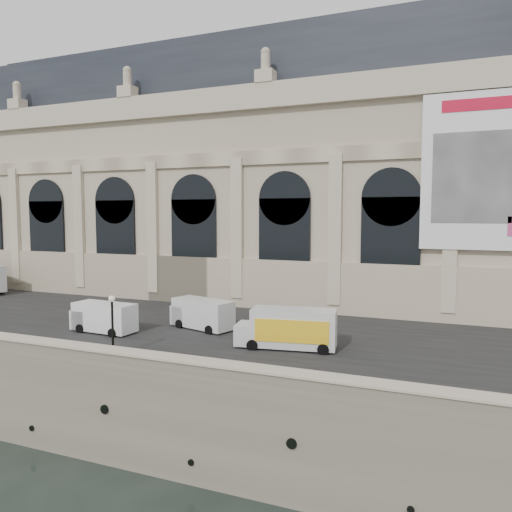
% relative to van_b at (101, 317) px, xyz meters
% --- Properties ---
extents(ground, '(260.00, 260.00, 0.00)m').
position_rel_van_b_xyz_m(ground, '(4.67, -7.91, -7.23)').
color(ground, black).
rests_on(ground, ground).
extents(quay, '(160.00, 70.00, 6.00)m').
position_rel_van_b_xyz_m(quay, '(4.67, 27.09, -4.23)').
color(quay, gray).
rests_on(quay, ground).
extents(street, '(160.00, 24.00, 0.06)m').
position_rel_van_b_xyz_m(street, '(4.67, 6.09, -1.20)').
color(street, '#2D2D2D').
rests_on(street, quay).
extents(parapet, '(160.00, 1.40, 1.21)m').
position_rel_van_b_xyz_m(parapet, '(4.67, -7.31, -0.61)').
color(parapet, gray).
rests_on(parapet, quay).
extents(museum, '(69.00, 18.70, 29.10)m').
position_rel_van_b_xyz_m(museum, '(-1.31, 22.95, 12.50)').
color(museum, beige).
rests_on(museum, quay).
extents(van_b, '(5.50, 2.49, 2.40)m').
position_rel_van_b_xyz_m(van_b, '(0.00, 0.00, 0.00)').
color(van_b, white).
rests_on(van_b, quay).
extents(van_c, '(5.94, 3.59, 2.48)m').
position_rel_van_b_xyz_m(van_c, '(6.71, 4.11, 0.04)').
color(van_c, silver).
rests_on(van_c, quay).
extents(box_truck, '(7.33, 3.42, 2.85)m').
position_rel_van_b_xyz_m(box_truck, '(15.43, 1.05, 0.21)').
color(box_truck, silver).
rests_on(box_truck, quay).
extents(lamp_right, '(0.42, 0.42, 4.16)m').
position_rel_van_b_xyz_m(lamp_right, '(5.40, -5.41, 0.84)').
color(lamp_right, black).
rests_on(lamp_right, quay).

